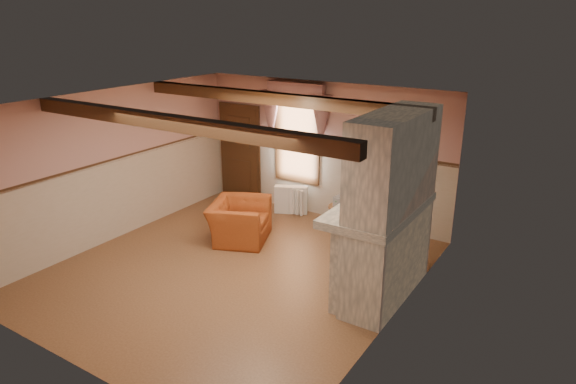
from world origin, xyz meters
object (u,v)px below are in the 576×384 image
Objects in this scene: armchair at (239,221)px; oil_lamp at (396,184)px; mantel_clock at (400,184)px; radiator at (291,200)px; bowl at (376,205)px; side_table at (341,219)px.

oil_lamp reaches higher than armchair.
mantel_clock reaches higher than armchair.
radiator is 2.92× the size of mantel_clock.
bowl is (2.83, -2.21, 1.16)m from radiator.
side_table is 1.60× the size of bowl.
mantel_clock is at bearing 90.00° from oil_lamp.
oil_lamp is at bearing -36.95° from side_table.
oil_lamp is at bearing -90.00° from mantel_clock.
radiator is 2.04× the size of bowl.
mantel_clock is (0.00, 0.91, 0.06)m from bowl.
armchair is 1.97m from side_table.
side_table is 2.29× the size of mantel_clock.
oil_lamp reaches higher than mantel_clock.
bowl reaches higher than armchair.
mantel_clock is at bearing -49.34° from radiator.
mantel_clock is (2.92, 0.38, 1.15)m from armchair.
bowl is 1.23× the size of oil_lamp.
radiator is at bearing 155.44° from mantel_clock.
oil_lamp is at bearing 90.00° from bowl.
radiator is 2.50× the size of oil_lamp.
radiator is 3.43m from oil_lamp.
bowl is 0.92m from mantel_clock.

